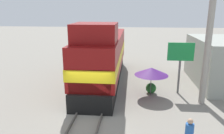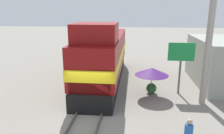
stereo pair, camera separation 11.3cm
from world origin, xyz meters
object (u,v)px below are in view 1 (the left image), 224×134
(locomotive, at_px, (103,57))
(billboard_sign, at_px, (181,56))
(utility_pole, at_px, (212,8))
(vendor_umbrella, at_px, (151,71))

(locomotive, bearing_deg, billboard_sign, -17.81)
(locomotive, relative_size, utility_pole, 1.06)
(utility_pole, height_order, billboard_sign, utility_pole)
(locomotive, xyz_separation_m, utility_pole, (6.83, -3.44, 3.80))
(locomotive, relative_size, billboard_sign, 3.39)
(billboard_sign, bearing_deg, locomotive, 162.19)
(vendor_umbrella, xyz_separation_m, billboard_sign, (1.99, 0.67, 0.97))
(locomotive, bearing_deg, utility_pole, -26.74)
(utility_pole, relative_size, vendor_umbrella, 5.09)
(locomotive, height_order, utility_pole, utility_pole)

